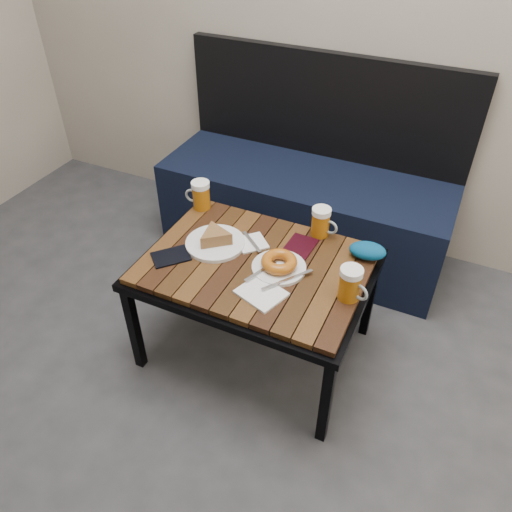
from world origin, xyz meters
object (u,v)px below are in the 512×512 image
at_px(beer_mug_centre, 321,222).
at_px(passport_navy, 171,256).
at_px(plate_pie, 215,239).
at_px(passport_burgundy, 300,247).
at_px(cafe_table, 256,271).
at_px(beer_mug_right, 351,284).
at_px(knit_pouch, 368,251).
at_px(beer_mug_left, 201,195).
at_px(bench, 306,203).
at_px(plate_bagel, 279,264).

xyz_separation_m(beer_mug_centre, passport_navy, (-0.45, -0.37, -0.06)).
bearing_deg(plate_pie, passport_burgundy, 22.25).
distance_m(cafe_table, beer_mug_right, 0.38).
xyz_separation_m(beer_mug_centre, passport_burgundy, (-0.04, -0.11, -0.06)).
relative_size(plate_pie, passport_navy, 1.69).
xyz_separation_m(cafe_table, beer_mug_centre, (0.16, 0.26, 0.10)).
bearing_deg(knit_pouch, beer_mug_centre, 163.89).
bearing_deg(knit_pouch, beer_mug_left, 177.72).
distance_m(beer_mug_left, beer_mug_right, 0.77).
distance_m(beer_mug_centre, plate_pie, 0.41).
height_order(bench, passport_burgundy, bench).
bearing_deg(plate_bagel, beer_mug_centre, 76.08).
height_order(beer_mug_left, passport_navy, beer_mug_left).
bearing_deg(knit_pouch, bench, 128.63).
bearing_deg(passport_navy, bench, 117.62).
bearing_deg(cafe_table, plate_bagel, -1.09).
xyz_separation_m(bench, cafe_table, (0.07, -0.74, 0.16)).
bearing_deg(bench, beer_mug_right, -60.84).
height_order(bench, beer_mug_right, bench).
height_order(plate_pie, knit_pouch, plate_pie).
relative_size(beer_mug_right, passport_navy, 0.92).
bearing_deg(cafe_table, beer_mug_left, 147.64).
xyz_separation_m(passport_navy, knit_pouch, (0.66, 0.31, 0.03)).
distance_m(plate_bagel, passport_navy, 0.40).
distance_m(plate_pie, passport_burgundy, 0.32).
height_order(bench, cafe_table, bench).
xyz_separation_m(bench, beer_mug_right, (0.43, -0.78, 0.26)).
distance_m(beer_mug_right, plate_pie, 0.55).
bearing_deg(plate_pie, knit_pouch, 17.65).
distance_m(cafe_table, knit_pouch, 0.42).
height_order(passport_navy, knit_pouch, knit_pouch).
distance_m(beer_mug_right, knit_pouch, 0.24).
bearing_deg(passport_navy, beer_mug_right, 48.78).
distance_m(bench, passport_burgundy, 0.65).
bearing_deg(beer_mug_centre, plate_bagel, -97.99).
relative_size(beer_mug_centre, passport_burgundy, 0.85).
bearing_deg(bench, passport_burgundy, -72.57).
xyz_separation_m(bench, beer_mug_left, (-0.29, -0.51, 0.26)).
height_order(bench, beer_mug_centre, bench).
xyz_separation_m(beer_mug_left, passport_burgundy, (0.48, -0.08, -0.06)).
distance_m(passport_navy, knit_pouch, 0.73).
xyz_separation_m(bench, plate_bagel, (0.16, -0.74, 0.22)).
bearing_deg(passport_burgundy, plate_pie, -155.25).
bearing_deg(plate_bagel, knit_pouch, 37.05).
bearing_deg(plate_bagel, cafe_table, 178.91).
xyz_separation_m(plate_pie, passport_burgundy, (0.30, 0.12, -0.02)).
bearing_deg(knit_pouch, plate_bagel, -142.95).
height_order(beer_mug_right, passport_navy, beer_mug_right).
relative_size(beer_mug_left, plate_bagel, 0.51).
xyz_separation_m(plate_bagel, passport_burgundy, (0.02, 0.15, -0.02)).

